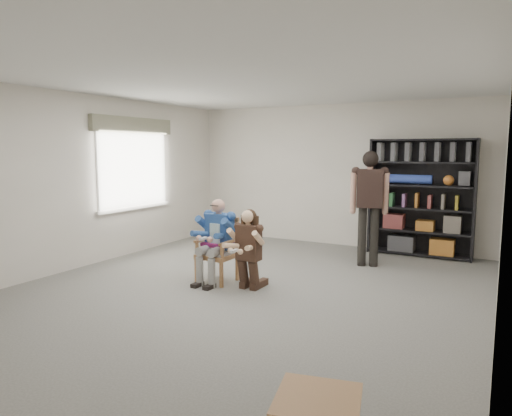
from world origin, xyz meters
The scene contains 8 objects.
room_shell centered at (0.00, 0.00, 1.40)m, with size 6.00×7.00×2.80m, color beige, non-canonical shape.
floor centered at (0.00, 0.00, 0.00)m, with size 6.00×7.00×0.01m, color #62605B.
window_left centered at (-2.95, 1.00, 1.63)m, with size 0.16×2.00×1.75m, color white, non-canonical shape.
armchair centered at (-0.58, 0.12, 0.47)m, with size 0.54×0.52×0.94m, color olive, non-canonical shape.
seated_man centered at (-0.58, 0.12, 0.61)m, with size 0.52×0.73×1.22m, color navy, non-canonical shape.
kneeling_woman centered at (0.00, 0.00, 0.56)m, with size 0.47×0.75×1.11m, color #38211A, non-canonical shape.
bookshelf centered at (1.70, 3.28, 1.05)m, with size 1.80×0.38×2.10m, color black, non-canonical shape.
standing_man centered at (1.09, 2.08, 0.94)m, with size 0.58×0.32×1.87m, color black, non-canonical shape.
Camera 1 is at (3.00, -5.25, 1.90)m, focal length 32.00 mm.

